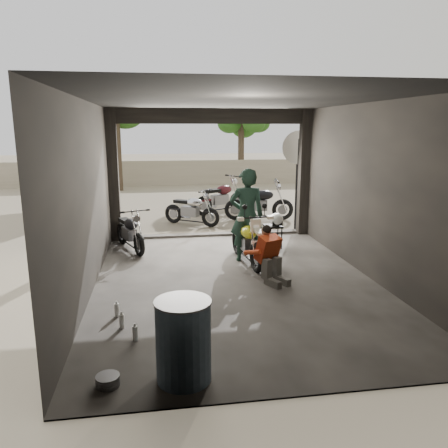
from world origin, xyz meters
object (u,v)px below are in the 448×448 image
object	(u,v)px
left_bike	(130,229)
outside_bike_b	(221,195)
helmet	(276,219)
sign_post	(298,162)
main_bike	(247,238)
outside_bike_a	(191,207)
rider	(247,216)
stool	(273,228)
oil_drum	(183,342)
outside_bike_c	(259,200)
mechanic	(272,256)

from	to	relation	value
left_bike	outside_bike_b	distance (m)	4.88
left_bike	helmet	distance (m)	3.35
left_bike	sign_post	world-z (taller)	sign_post
main_bike	outside_bike_b	world-z (taller)	outside_bike_b
left_bike	outside_bike_a	bearing A→B (deg)	34.48
outside_bike_b	rider	distance (m)	5.32
main_bike	outside_bike_a	distance (m)	3.88
outside_bike_a	stool	bearing A→B (deg)	-113.40
stool	oil_drum	size ratio (longest dim) A/B	0.58
main_bike	outside_bike_c	world-z (taller)	outside_bike_c
main_bike	rider	xyz separation A→B (m)	(0.02, 0.15, 0.43)
left_bike	rider	size ratio (longest dim) A/B	0.76
outside_bike_b	outside_bike_c	distance (m)	1.62
left_bike	stool	distance (m)	3.29
outside_bike_b	outside_bike_c	size ratio (longest dim) A/B	0.99
outside_bike_c	rider	bearing A→B (deg)	171.90
outside_bike_a	oil_drum	xyz separation A→B (m)	(-0.72, -7.90, -0.06)
stool	oil_drum	world-z (taller)	oil_drum
mechanic	helmet	xyz separation A→B (m)	(0.70, 2.24, 0.19)
oil_drum	sign_post	world-z (taller)	sign_post
helmet	main_bike	bearing A→B (deg)	-107.05
left_bike	oil_drum	xyz separation A→B (m)	(0.88, -5.50, -0.03)
rider	oil_drum	world-z (taller)	rider
left_bike	stool	size ratio (longest dim) A/B	2.72
left_bike	stool	world-z (taller)	left_bike
rider	stool	world-z (taller)	rider
main_bike	mechanic	bearing A→B (deg)	-87.78
outside_bike_c	left_bike	bearing A→B (deg)	135.77
main_bike	outside_bike_a	xyz separation A→B (m)	(-0.84, 3.79, -0.02)
outside_bike_c	helmet	bearing A→B (deg)	-177.50
outside_bike_a	outside_bike_c	bearing A→B (deg)	-44.74
outside_bike_a	oil_drum	bearing A→B (deg)	-149.91
oil_drum	sign_post	bearing A→B (deg)	63.13
outside_bike_c	rider	world-z (taller)	rider
outside_bike_a	outside_bike_c	distance (m)	2.10
left_bike	sign_post	bearing A→B (deg)	-3.39
mechanic	oil_drum	world-z (taller)	mechanic
mechanic	oil_drum	bearing A→B (deg)	-147.28
main_bike	rider	distance (m)	0.46
sign_post	mechanic	bearing A→B (deg)	-124.94
left_bike	mechanic	distance (m)	3.73
outside_bike_b	sign_post	xyz separation A→B (m)	(1.71, -2.59, 1.23)
oil_drum	outside_bike_a	bearing A→B (deg)	84.77
rider	sign_post	xyz separation A→B (m)	(1.95, 2.72, 0.86)
left_bike	oil_drum	bearing A→B (deg)	-102.87
helmet	stool	bearing A→B (deg)	157.88
helmet	left_bike	bearing A→B (deg)	-161.95
outside_bike_c	oil_drum	distance (m)	8.73
mechanic	outside_bike_b	bearing A→B (deg)	63.59
outside_bike_a	mechanic	bearing A→B (deg)	-133.17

